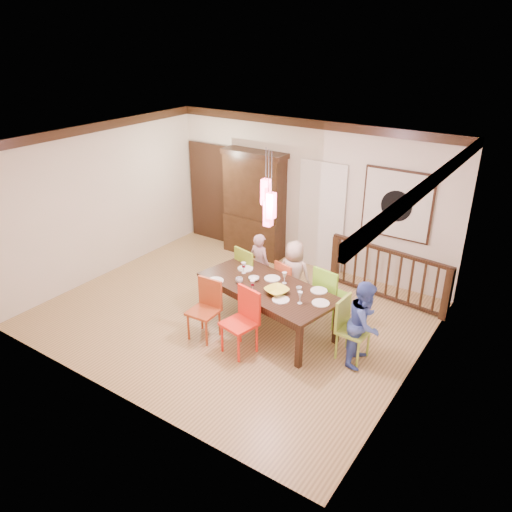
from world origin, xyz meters
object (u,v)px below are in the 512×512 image
Objects in this scene: chair_far_left at (252,269)px; china_hutch at (254,204)px; chair_end_right at (354,326)px; dining_table at (267,290)px; balustrade at (388,274)px; person_far_mid at (294,275)px; person_far_left at (260,264)px; person_end_right at (364,323)px.

chair_far_left is 2.01m from china_hutch.
chair_end_right is at bearing 176.77° from chair_far_left.
china_hutch is at bearing 139.69° from dining_table.
china_hutch is 3.14m from balustrade.
chair_far_left is 0.81× the size of person_far_mid.
person_far_left is at bearing -10.37° from person_far_mid.
person_end_right reaches higher than chair_end_right.
balustrade is (-0.22, 1.95, -0.04)m from chair_end_right.
person_end_right is (1.61, -0.81, 0.03)m from person_far_mid.
china_hutch is (-1.06, 1.62, 0.54)m from chair_far_left.
person_far_left is at bearing -52.85° from china_hutch.
balustrade is 1.85× the size of person_far_mid.
balustrade is 1.93× the size of person_far_left.
chair_far_left is at bearing -56.87° from china_hutch.
chair_end_right is at bearing 145.21° from person_far_mid.
balustrade is 1.69m from person_far_mid.
dining_table is 2.07× the size of person_far_left.
dining_table is at bearing 85.33° from person_end_right.
dining_table is 1.48m from chair_end_right.
person_end_right reaches higher than person_far_left.
person_far_left is (-2.19, 0.85, 0.05)m from chair_end_right.
person_far_left reaches higher than dining_table.
chair_far_left is at bearing 149.41° from dining_table.
chair_end_right is at bearing 166.94° from person_far_left.
person_end_right reaches higher than chair_far_left.
chair_end_right is 0.42× the size of china_hutch.
chair_end_right is at bearing 11.65° from dining_table.
person_far_left reaches higher than balustrade.
balustrade is (1.25, 1.95, -0.17)m from dining_table.
person_far_left is at bearing 71.26° from chair_end_right.
china_hutch is 0.98× the size of balustrade.
balustrade is 2.00m from person_end_right.
person_far_left is at bearing 65.30° from person_end_right.
dining_table is 2.44× the size of chair_far_left.
balustrade is at bearing 6.35° from person_end_right.
dining_table is at bearing 82.64° from person_far_mid.
chair_far_left is at bearing 88.19° from person_far_left.
balustrade is (3.06, -0.35, -0.61)m from china_hutch.
balustrade is (2.00, 1.28, -0.07)m from chair_far_left.
chair_far_left is (-0.75, 0.68, -0.10)m from dining_table.
dining_table is 2.95m from china_hutch.
person_far_mid is (-1.46, 0.80, 0.07)m from chair_end_right.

